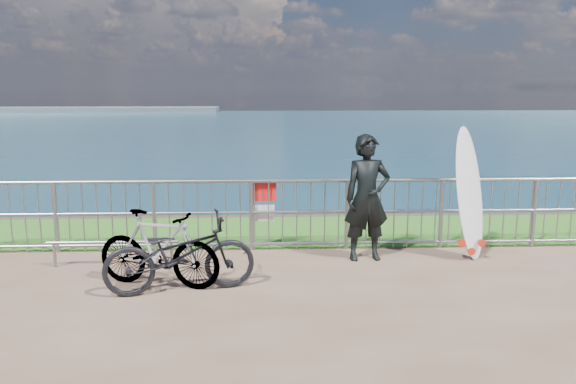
{
  "coord_description": "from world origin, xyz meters",
  "views": [
    {
      "loc": [
        -0.27,
        -6.94,
        2.53
      ],
      "look_at": [
        0.06,
        1.2,
        1.0
      ],
      "focal_mm": 35.0,
      "sensor_mm": 36.0,
      "label": 1
    }
  ],
  "objects_px": {
    "surfer": "(367,198)",
    "bicycle_far": "(158,249)",
    "bicycle_near": "(180,254)",
    "surfboard": "(469,198)"
  },
  "relations": [
    {
      "from": "surfboard",
      "to": "bicycle_near",
      "type": "distance_m",
      "value": 4.3
    },
    {
      "from": "surfer",
      "to": "surfboard",
      "type": "height_order",
      "value": "surfboard"
    },
    {
      "from": "surfer",
      "to": "surfboard",
      "type": "xyz_separation_m",
      "value": [
        1.53,
        0.03,
        -0.02
      ]
    },
    {
      "from": "surfer",
      "to": "bicycle_near",
      "type": "height_order",
      "value": "surfer"
    },
    {
      "from": "bicycle_far",
      "to": "bicycle_near",
      "type": "bearing_deg",
      "value": -108.15
    },
    {
      "from": "surfer",
      "to": "bicycle_far",
      "type": "height_order",
      "value": "surfer"
    },
    {
      "from": "surfer",
      "to": "bicycle_near",
      "type": "relative_size",
      "value": 1.0
    },
    {
      "from": "bicycle_far",
      "to": "surfboard",
      "type": "bearing_deg",
      "value": -59.47
    },
    {
      "from": "surfer",
      "to": "bicycle_far",
      "type": "bearing_deg",
      "value": -167.0
    },
    {
      "from": "surfer",
      "to": "bicycle_far",
      "type": "distance_m",
      "value": 3.07
    }
  ]
}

